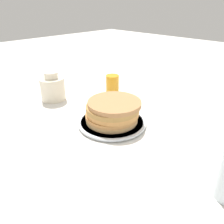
% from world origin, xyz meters
% --- Properties ---
extents(ground_plane, '(4.00, 4.00, 0.00)m').
position_xyz_m(ground_plane, '(0.00, 0.00, 0.00)').
color(ground_plane, silver).
extents(plate, '(0.24, 0.24, 0.01)m').
position_xyz_m(plate, '(0.03, 0.02, 0.01)').
color(plate, silver).
rests_on(plate, ground_plane).
extents(pancake_stack, '(0.19, 0.19, 0.08)m').
position_xyz_m(pancake_stack, '(0.02, 0.02, 0.05)').
color(pancake_stack, tan).
rests_on(pancake_stack, plate).
extents(juice_glass, '(0.06, 0.06, 0.08)m').
position_xyz_m(juice_glass, '(-0.19, -0.19, 0.04)').
color(juice_glass, orange).
rests_on(juice_glass, ground_plane).
extents(cream_jug, '(0.11, 0.11, 0.12)m').
position_xyz_m(cream_jug, '(0.06, -0.32, 0.05)').
color(cream_jug, beige).
rests_on(cream_jug, ground_plane).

